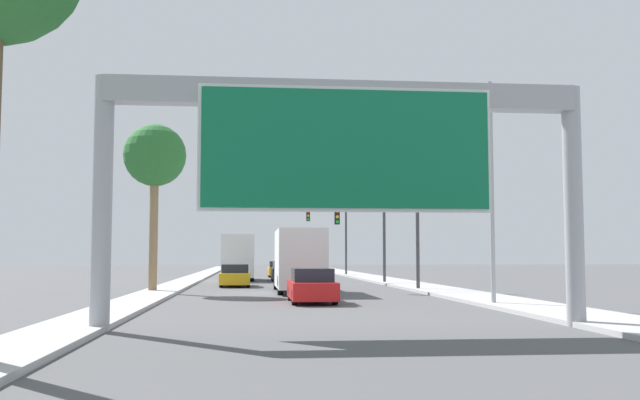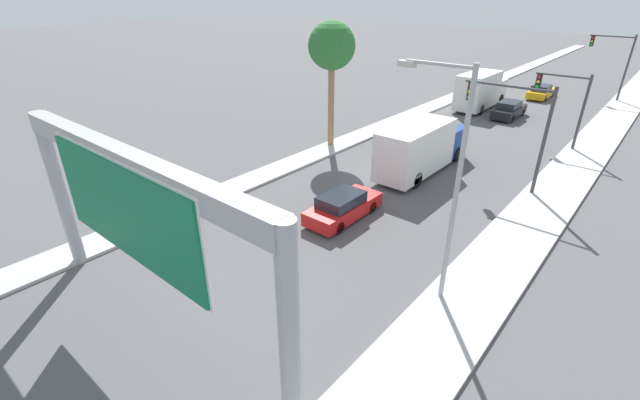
% 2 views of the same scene
% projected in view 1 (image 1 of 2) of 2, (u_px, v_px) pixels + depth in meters
% --- Properties ---
extents(sidewalk_right, '(3.00, 120.00, 0.15)m').
position_uv_depth(sidewalk_right, '(370.00, 277.00, 61.49)').
color(sidewalk_right, '#ACACAC').
rests_on(sidewalk_right, ground).
extents(median_strip_left, '(2.00, 120.00, 0.15)m').
position_uv_depth(median_strip_left, '(194.00, 278.00, 60.04)').
color(median_strip_left, '#ACACAC').
rests_on(median_strip_left, ground).
extents(sign_gantry, '(13.42, 0.73, 6.72)m').
position_uv_depth(sign_gantry, '(346.00, 143.00, 19.32)').
color(sign_gantry, '#9EA0A5').
rests_on(sign_gantry, ground).
extents(car_far_right, '(1.84, 4.65, 1.43)m').
position_uv_depth(car_far_right, '(278.00, 270.00, 65.19)').
color(car_far_right, gold).
rests_on(car_far_right, ground).
extents(car_near_center, '(1.87, 4.70, 1.41)m').
position_uv_depth(car_near_center, '(235.00, 276.00, 45.13)').
color(car_near_center, gold).
rests_on(car_near_center, ground).
extents(car_far_left, '(1.83, 4.62, 1.44)m').
position_uv_depth(car_far_left, '(312.00, 286.00, 29.68)').
color(car_far_left, red).
rests_on(car_far_left, ground).
extents(car_mid_right, '(1.82, 4.70, 1.55)m').
position_uv_depth(car_mid_right, '(284.00, 272.00, 54.90)').
color(car_mid_right, black).
rests_on(car_mid_right, ground).
extents(truck_box_primary, '(2.39, 8.67, 3.30)m').
position_uv_depth(truck_box_primary, '(298.00, 261.00, 37.99)').
color(truck_box_primary, navy).
rests_on(truck_box_primary, ground).
extents(truck_box_secondary, '(2.45, 8.08, 3.55)m').
position_uv_depth(truck_box_secondary, '(238.00, 258.00, 56.28)').
color(truck_box_secondary, white).
rests_on(truck_box_secondary, ground).
extents(traffic_light_near_intersection, '(5.01, 0.32, 6.26)m').
position_uv_depth(traffic_light_near_intersection, '(389.00, 214.00, 39.74)').
color(traffic_light_near_intersection, '#3D3D3F').
rests_on(traffic_light_near_intersection, ground).
extents(traffic_light_mid_block, '(3.71, 0.32, 5.52)m').
position_uv_depth(traffic_light_mid_block, '(367.00, 230.00, 49.65)').
color(traffic_light_mid_block, '#3D3D3F').
rests_on(traffic_light_mid_block, ground).
extents(traffic_light_far_intersection, '(4.15, 0.32, 6.71)m').
position_uv_depth(traffic_light_far_intersection, '(333.00, 230.00, 69.55)').
color(traffic_light_far_intersection, '#3D3D3F').
rests_on(traffic_light_far_intersection, ground).
extents(palm_tree_background, '(3.31, 3.31, 8.95)m').
position_uv_depth(palm_tree_background, '(155.00, 158.00, 37.91)').
color(palm_tree_background, '#8C704C').
rests_on(palm_tree_background, ground).
extents(street_lamp_right, '(2.73, 0.28, 8.85)m').
position_uv_depth(street_lamp_right, '(483.00, 172.00, 27.95)').
color(street_lamp_right, '#9EA0A5').
rests_on(street_lamp_right, ground).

